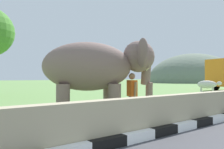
# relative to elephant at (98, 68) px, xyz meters

# --- Properties ---
(striped_curb) EXTENTS (16.20, 0.20, 0.24)m
(striped_curb) POSITION_rel_elephant_xyz_m (-2.07, -2.77, -1.72)
(striped_curb) COLOR white
(striped_curb) RESTS_ON ground_plane
(barrier_parapet) EXTENTS (28.00, 0.36, 1.00)m
(barrier_parapet) POSITION_rel_elephant_xyz_m (0.28, -2.47, -1.34)
(barrier_parapet) COLOR tan
(barrier_parapet) RESTS_ON ground_plane
(elephant) EXTENTS (4.02, 3.26, 2.85)m
(elephant) POSITION_rel_elephant_xyz_m (0.00, 0.00, 0.00)
(elephant) COLOR #79605B
(elephant) RESTS_ON ground_plane
(person_handler) EXTENTS (0.34, 0.64, 1.66)m
(person_handler) POSITION_rel_elephant_xyz_m (1.08, -0.57, -0.92)
(person_handler) COLOR navy
(person_handler) RESTS_ON ground_plane
(cow_near) EXTENTS (1.15, 1.90, 1.23)m
(cow_near) POSITION_rel_elephant_xyz_m (13.21, 3.39, -0.97)
(cow_near) COLOR beige
(cow_near) RESTS_ON ground_plane
(hill_east) EXTENTS (29.26, 23.41, 16.46)m
(hill_east) POSITION_rel_elephant_xyz_m (53.28, 30.10, -1.84)
(hill_east) COLOR slate
(hill_east) RESTS_ON ground_plane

